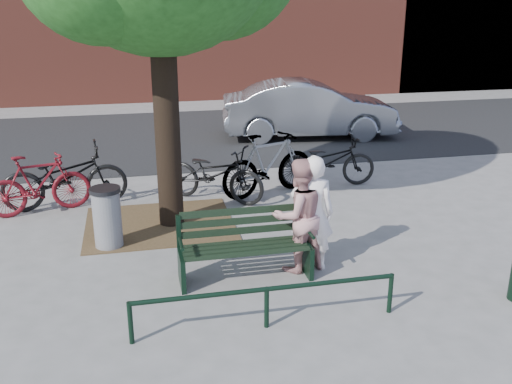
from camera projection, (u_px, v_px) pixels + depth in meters
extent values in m
plane|color=gray|center=(246.00, 279.00, 7.59)|extent=(90.00, 90.00, 0.00)
cube|color=brown|center=(160.00, 224.00, 9.42)|extent=(2.40, 2.00, 0.02)
cube|color=black|center=(183.00, 136.00, 15.45)|extent=(40.00, 7.00, 0.01)
cube|color=black|center=(182.00, 270.00, 7.35)|extent=(0.06, 0.52, 0.45)
cube|color=black|center=(179.00, 231.00, 7.42)|extent=(0.06, 0.06, 0.44)
cylinder|color=black|center=(181.00, 244.00, 7.13)|extent=(0.04, 0.36, 0.04)
cube|color=black|center=(306.00, 258.00, 7.69)|extent=(0.06, 0.52, 0.45)
cube|color=black|center=(302.00, 221.00, 7.76)|extent=(0.06, 0.06, 0.44)
cylinder|color=black|center=(309.00, 233.00, 7.47)|extent=(0.04, 0.36, 0.04)
cube|color=black|center=(245.00, 248.00, 7.45)|extent=(1.64, 0.46, 0.04)
cube|color=black|center=(242.00, 221.00, 7.57)|extent=(1.64, 0.03, 0.47)
cylinder|color=black|center=(131.00, 323.00, 6.10)|extent=(0.06, 0.06, 0.50)
cylinder|color=black|center=(267.00, 307.00, 6.41)|extent=(0.06, 0.06, 0.50)
cylinder|color=black|center=(390.00, 293.00, 6.71)|extent=(0.06, 0.06, 0.50)
cylinder|color=black|center=(267.00, 289.00, 6.33)|extent=(3.00, 0.06, 0.06)
cylinder|color=black|center=(166.00, 110.00, 8.85)|extent=(0.40, 0.40, 3.80)
imported|color=white|center=(312.00, 213.00, 7.67)|extent=(0.68, 0.55, 1.61)
imported|color=tan|center=(299.00, 215.00, 7.64)|extent=(0.88, 0.75, 1.57)
cylinder|color=gray|center=(107.00, 220.00, 8.44)|extent=(0.41, 0.41, 0.87)
cylinder|color=black|center=(105.00, 190.00, 8.29)|extent=(0.45, 0.45, 0.06)
imported|color=black|center=(65.00, 177.00, 10.03)|extent=(2.23, 1.01, 1.13)
imported|color=#5C0D14|center=(38.00, 184.00, 9.76)|extent=(1.82, 0.92, 1.05)
imported|color=black|center=(214.00, 174.00, 10.37)|extent=(2.01, 1.69, 1.04)
imported|color=gray|center=(268.00, 164.00, 10.67)|extent=(2.07, 1.20, 1.20)
imported|color=black|center=(328.00, 161.00, 11.21)|extent=(1.95, 0.80, 1.00)
imported|color=gray|center=(309.00, 109.00, 15.11)|extent=(4.75, 2.18, 1.51)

